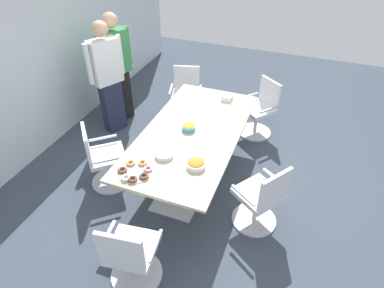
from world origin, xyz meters
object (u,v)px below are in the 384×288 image
Objects in this scene: office_chair_1 at (131,256)px; donut_platter at (135,171)px; person_standing_0 at (108,77)px; plate_stack at (164,155)px; office_chair_3 at (260,111)px; napkin_pile at (227,98)px; conference_table at (192,139)px; office_chair_0 at (103,160)px; snack_bowl_chips_orange at (196,164)px; office_chair_4 at (186,97)px; person_standing_1 at (117,67)px; office_chair_2 at (261,200)px; snack_bowl_chips_yellow at (189,127)px.

donut_platter is (0.75, 0.32, 0.36)m from office_chair_1.
person_standing_0 reaches higher than plate_stack.
napkin_pile is at bearing 81.85° from office_chair_3.
conference_table is 1.79m from person_standing_0.
snack_bowl_chips_orange is at bearing 46.41° from office_chair_0.
conference_table is at bearing 24.71° from snack_bowl_chips_orange.
office_chair_3 is at bearing 134.68° from person_standing_0.
conference_table is at bearing 95.15° from person_standing_0.
office_chair_3 is at bearing -21.98° from donut_platter.
office_chair_1 is 1.19m from plate_stack.
office_chair_1 and office_chair_4 have the same top height.
person_standing_0 is (0.64, 1.64, 0.32)m from conference_table.
person_standing_1 is at bearing 50.81° from snack_bowl_chips_orange.
office_chair_2 is 1.00× the size of office_chair_3.
person_standing_0 is at bearing 165.60° from office_chair_0.
plate_stack is at bearing 88.99° from office_chair_4.
conference_table is 1.72m from office_chair_1.
snack_bowl_chips_yellow is at bearing 98.00° from office_chair_2.
person_standing_0 is 2.09m from donut_platter.
person_standing_0 is at bearing 56.42° from office_chair_3.
donut_platter reaches higher than conference_table.
snack_bowl_chips_orange is (1.08, -0.27, 0.39)m from office_chair_1.
conference_table is 2.64× the size of office_chair_2.
person_standing_0 is at bearing 68.59° from conference_table.
office_chair_0 is (-0.56, 1.04, -0.22)m from conference_table.
person_standing_1 reaches higher than office_chair_1.
office_chair_3 reaches higher than conference_table.
office_chair_1 is 3.23m from person_standing_1.
napkin_pile is (-0.42, -0.83, 0.38)m from office_chair_4.
snack_bowl_chips_orange is (-1.61, -1.98, -0.16)m from person_standing_1.
office_chair_4 is at bearing 94.20° from office_chair_1.
person_standing_1 is at bearing 114.52° from office_chair_1.
conference_table is 6.23× the size of donut_platter.
snack_bowl_chips_yellow is at bearing 27.92° from snack_bowl_chips_orange.
office_chair_0 and office_chair_4 have the same top height.
napkin_pile is (1.52, -1.22, 0.38)m from office_chair_0.
conference_table is 1.53m from office_chair_4.
napkin_pile is at bearing -14.70° from snack_bowl_chips_yellow.
snack_bowl_chips_orange is at bearing 118.28° from office_chair_3.
person_standing_0 is 1.70m from snack_bowl_chips_yellow.
office_chair_4 is 2.36× the size of donut_platter.
office_chair_0 and office_chair_3 have the same top height.
office_chair_3 is at bearing 123.77° from person_standing_1.
person_standing_1 is 2.22m from plate_stack.
office_chair_2 reaches higher than donut_platter.
snack_bowl_chips_yellow is (0.02, 0.06, 0.17)m from conference_table.
office_chair_4 is at bearing 152.98° from person_standing_0.
donut_platter is at bearing 21.02° from office_chair_0.
snack_bowl_chips_orange is (-0.65, -0.34, -0.00)m from snack_bowl_chips_yellow.
conference_table is 0.18m from snack_bowl_chips_yellow.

